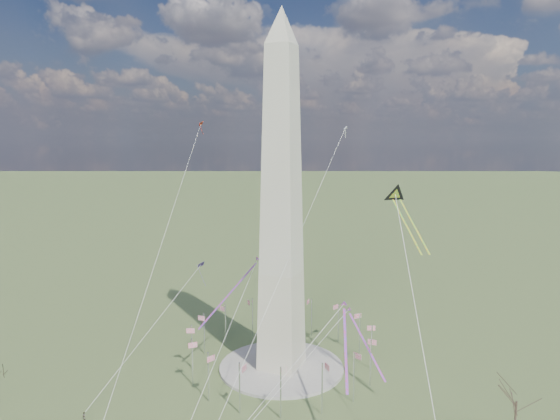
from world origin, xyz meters
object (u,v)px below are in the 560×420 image
at_px(tree_near, 517,398).
at_px(kite_delta_black, 397,198).
at_px(washington_monument, 282,205).
at_px(person_west, 84,416).

xyz_separation_m(tree_near, kite_delta_black, (-29.78, 20.24, 38.62)).
distance_m(washington_monument, tree_near, 72.27).
xyz_separation_m(person_west, kite_delta_black, (63.71, 46.93, 49.85)).
relative_size(washington_monument, tree_near, 5.87).
height_order(tree_near, person_west, tree_near).
relative_size(washington_monument, person_west, 53.95).
xyz_separation_m(washington_monument, person_west, (-32.83, -42.90, -47.03)).
bearing_deg(kite_delta_black, person_west, 0.02).
xyz_separation_m(washington_monument, kite_delta_black, (30.88, 4.02, 2.83)).
distance_m(tree_near, kite_delta_black, 52.80).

